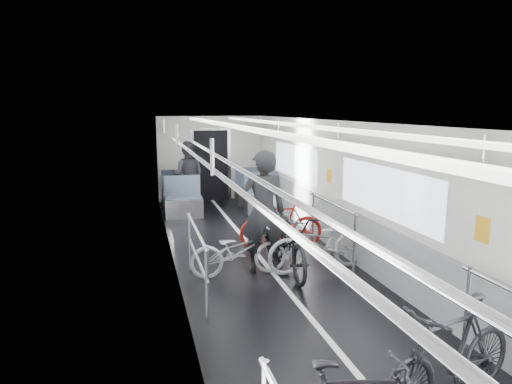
% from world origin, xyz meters
% --- Properties ---
extents(car_shell, '(3.02, 14.01, 2.41)m').
position_xyz_m(car_shell, '(0.00, 1.78, 1.13)').
color(car_shell, black).
rests_on(car_shell, ground).
extents(bike_left_far, '(1.55, 0.55, 0.81)m').
position_xyz_m(bike_left_far, '(-0.55, 0.82, 0.41)').
color(bike_left_far, '#ACACB1').
rests_on(bike_left_far, floor).
extents(bike_right_near, '(1.75, 0.91, 1.01)m').
position_xyz_m(bike_right_near, '(0.52, -2.83, 0.51)').
color(bike_right_near, black).
rests_on(bike_right_near, floor).
extents(bike_right_mid, '(1.84, 0.81, 0.94)m').
position_xyz_m(bike_right_mid, '(0.75, 0.70, 0.47)').
color(bike_right_mid, '#A2A1A5').
rests_on(bike_right_mid, floor).
extents(bike_right_far, '(1.62, 0.60, 0.95)m').
position_xyz_m(bike_right_far, '(0.52, 1.99, 0.47)').
color(bike_right_far, '#A41D14').
rests_on(bike_right_far, floor).
extents(bike_aisle, '(0.78, 1.94, 1.00)m').
position_xyz_m(bike_aisle, '(0.28, 0.80, 0.50)').
color(bike_aisle, black).
rests_on(bike_aisle, floor).
extents(person_standing, '(0.77, 0.55, 1.98)m').
position_xyz_m(person_standing, '(-0.13, 0.90, 0.99)').
color(person_standing, black).
rests_on(person_standing, floor).
extents(person_seated, '(1.04, 0.92, 1.78)m').
position_xyz_m(person_seated, '(-0.78, 5.98, 0.89)').
color(person_seated, '#302E37').
rests_on(person_seated, floor).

